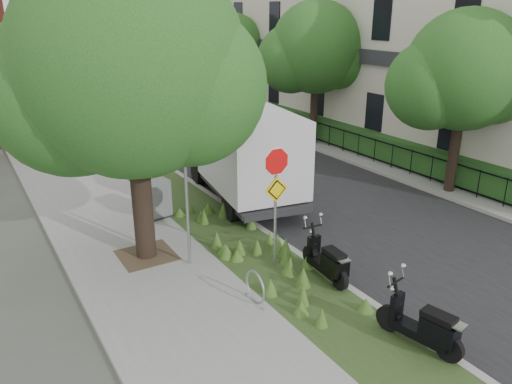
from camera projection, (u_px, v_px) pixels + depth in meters
The scene contains 21 objects.
ground at pixel (332, 265), 12.93m from camera, with size 120.00×120.00×0.00m, color #4C5147.
sidewalk_near at pixel (75, 183), 18.85m from camera, with size 3.50×60.00×0.12m, color gray.
verge at pixel (145, 171), 20.19m from camera, with size 2.00×60.00×0.12m, color #25431C.
kerb_near at pixel (168, 167), 20.68m from camera, with size 0.20×60.00×0.13m, color #9E9991.
road at pixel (241, 156), 22.41m from camera, with size 7.00×60.00×0.01m, color black.
kerb_far at pixel (304, 145), 24.09m from camera, with size 0.20×60.00×0.13m, color #9E9991.
footpath_far at pixel (332, 140), 24.92m from camera, with size 3.20×60.00×0.12m, color gray.
street_tree_main at pixel (127, 75), 11.57m from camera, with size 6.21×5.54×7.66m.
bare_post at pixel (186, 190), 12.08m from camera, with size 0.08×0.08×4.00m.
bike_hoop at pixel (255, 287), 10.96m from camera, with size 0.06×0.78×0.77m.
sign_assembly at pixel (276, 183), 11.91m from camera, with size 0.94×0.08×3.22m.
fence_far at pixel (316, 131), 24.22m from camera, with size 0.04×24.00×1.00m.
hedge_far at pixel (328, 129), 24.56m from camera, with size 1.00×24.00×1.10m, color #1E4D1B.
terrace_houses at pixel (387, 53), 25.11m from camera, with size 7.40×26.40×8.20m.
far_tree_a at pixel (462, 76), 16.52m from camera, with size 4.60×4.10×6.22m.
far_tree_b at pixel (315, 52), 22.85m from camera, with size 4.83×4.31×6.56m.
far_tree_c at pixel (231, 50), 29.41m from camera, with size 4.37×3.89×5.93m.
scooter_near at pixel (329, 265), 11.82m from camera, with size 0.46×1.80×0.86m.
scooter_far at pixel (428, 330), 9.41m from camera, with size 0.61×1.82×0.87m.
box_truck at pixel (244, 151), 16.74m from camera, with size 3.25×6.27×2.70m.
utility_cabinet at pixel (157, 200), 15.44m from camera, with size 0.96×0.71×1.18m.
Camera 1 is at (-7.65, -8.77, 6.25)m, focal length 35.00 mm.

